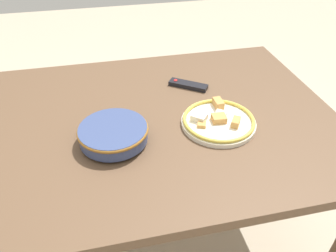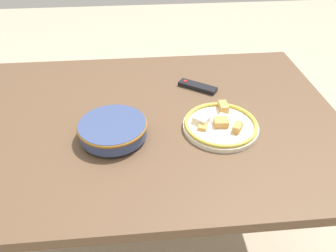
{
  "view_description": "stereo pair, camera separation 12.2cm",
  "coord_description": "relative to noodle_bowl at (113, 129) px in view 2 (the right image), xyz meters",
  "views": [
    {
      "loc": [
        -0.15,
        -1.07,
        1.55
      ],
      "look_at": [
        0.07,
        -0.11,
        0.81
      ],
      "focal_mm": 35.0,
      "sensor_mm": 36.0,
      "label": 1
    },
    {
      "loc": [
        -0.03,
        -1.09,
        1.55
      ],
      "look_at": [
        0.07,
        -0.11,
        0.81
      ],
      "focal_mm": 35.0,
      "sensor_mm": 36.0,
      "label": 2
    }
  ],
  "objects": [
    {
      "name": "food_plate",
      "position": [
        0.41,
        0.02,
        -0.02
      ],
      "size": [
        0.29,
        0.29,
        0.05
      ],
      "color": "silver",
      "rests_on": "dining_table"
    },
    {
      "name": "noodle_bowl",
      "position": [
        0.0,
        0.0,
        0.0
      ],
      "size": [
        0.26,
        0.26,
        0.07
      ],
      "color": "#384775",
      "rests_on": "dining_table"
    },
    {
      "name": "ground_plane",
      "position": [
        0.14,
        0.12,
        -0.81
      ],
      "size": [
        8.0,
        8.0,
        0.0
      ],
      "primitive_type": "plane",
      "color": "#B7A88E"
    },
    {
      "name": "dining_table",
      "position": [
        0.14,
        0.12,
        -0.11
      ],
      "size": [
        1.55,
        1.1,
        0.77
      ],
      "color": "brown",
      "rests_on": "ground_plane"
    },
    {
      "name": "tv_remote",
      "position": [
        0.37,
        0.32,
        -0.03
      ],
      "size": [
        0.17,
        0.14,
        0.02
      ],
      "rotation": [
        0.0,
        0.0,
        0.96
      ],
      "color": "black",
      "rests_on": "dining_table"
    }
  ]
}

